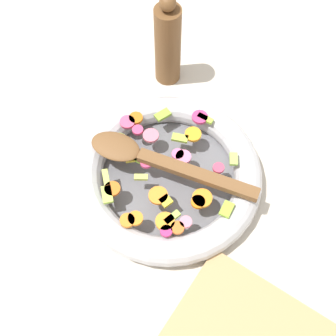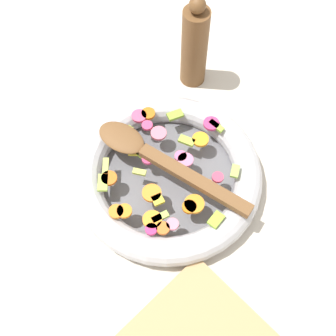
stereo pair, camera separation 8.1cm
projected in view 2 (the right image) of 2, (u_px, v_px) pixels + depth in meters
name	position (u px, v px, depth m)	size (l,w,h in m)	color
ground_plane	(168.00, 181.00, 0.86)	(4.00, 4.00, 0.00)	beige
skillet	(168.00, 175.00, 0.84)	(0.34, 0.34, 0.05)	slate
chopped_vegetables	(164.00, 171.00, 0.81)	(0.26, 0.27, 0.01)	orange
wooden_spoon	(156.00, 157.00, 0.81)	(0.31, 0.10, 0.01)	brown
pepper_mill	(195.00, 46.00, 0.89)	(0.05, 0.05, 0.21)	brown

